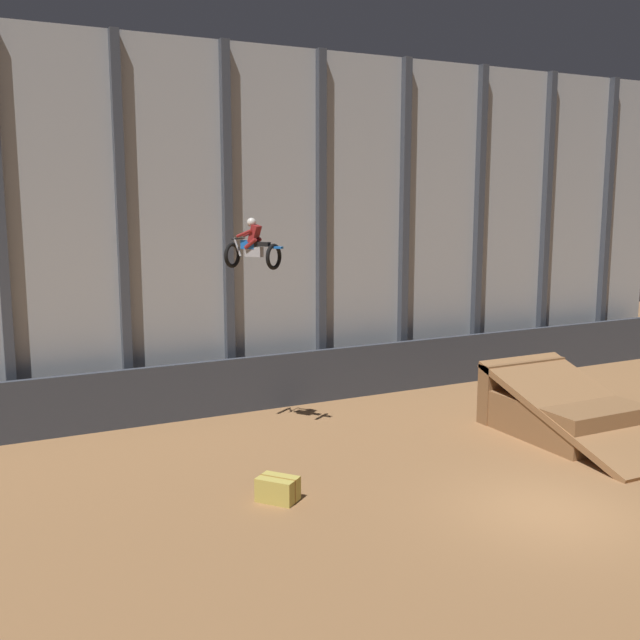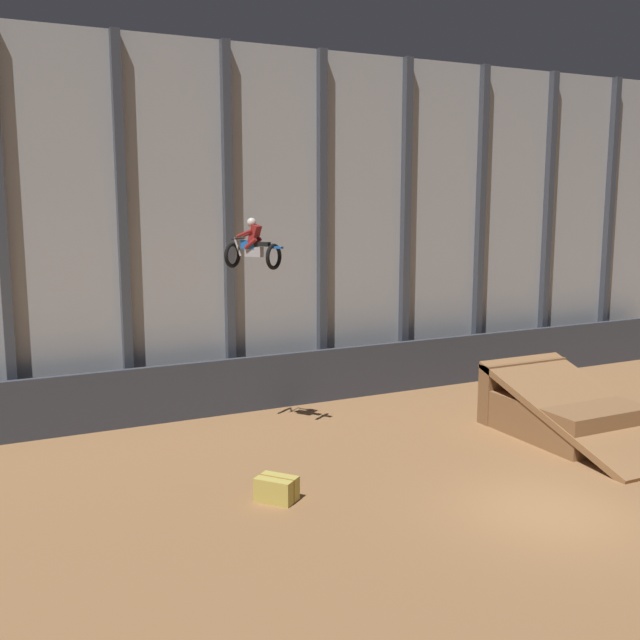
% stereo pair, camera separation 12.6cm
% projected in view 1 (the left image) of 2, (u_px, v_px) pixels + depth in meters
% --- Properties ---
extents(ground_plane, '(60.00, 60.00, 0.00)m').
position_uv_depth(ground_plane, '(550.00, 512.00, 16.61)').
color(ground_plane, '#996B42').
extents(arena_back_wall, '(32.00, 0.40, 11.76)m').
position_uv_depth(arena_back_wall, '(319.00, 227.00, 25.76)').
color(arena_back_wall, '#ADB2B7').
rests_on(arena_back_wall, ground_plane).
extents(lower_barrier, '(31.36, 0.20, 1.80)m').
position_uv_depth(lower_barrier, '(332.00, 374.00, 25.67)').
color(lower_barrier, '#383D47').
rests_on(lower_barrier, ground_plane).
extents(dirt_ramp, '(3.08, 5.78, 2.04)m').
position_uv_depth(dirt_ramp, '(559.00, 410.00, 22.17)').
color(dirt_ramp, olive).
rests_on(dirt_ramp, ground_plane).
extents(rider_bike_solo, '(1.46, 1.68, 1.44)m').
position_uv_depth(rider_bike_solo, '(253.00, 248.00, 21.03)').
color(rider_bike_solo, black).
extents(hay_bale_trackside, '(1.03, 1.08, 0.57)m').
position_uv_depth(hay_bale_trackside, '(278.00, 489.00, 17.18)').
color(hay_bale_trackside, '#CCB751').
rests_on(hay_bale_trackside, ground_plane).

